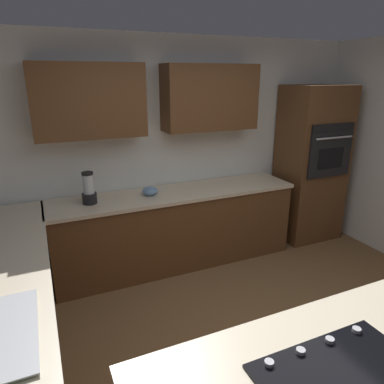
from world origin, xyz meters
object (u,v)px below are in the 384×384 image
at_px(mixing_bowl, 150,191).
at_px(cooktop, 352,383).
at_px(wall_oven, 311,164).
at_px(blender, 89,190).

bearing_deg(mixing_bowl, cooktop, 90.70).
xyz_separation_m(wall_oven, blender, (2.90, -0.01, 0.02)).
bearing_deg(mixing_bowl, blender, -0.00).
distance_m(cooktop, blender, 2.86).
bearing_deg(cooktop, blender, -76.14).
bearing_deg(mixing_bowl, wall_oven, 179.70).
relative_size(wall_oven, blender, 6.14).
height_order(cooktop, mixing_bowl, mixing_bowl).
distance_m(wall_oven, mixing_bowl, 2.25).
height_order(cooktop, blender, blender).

